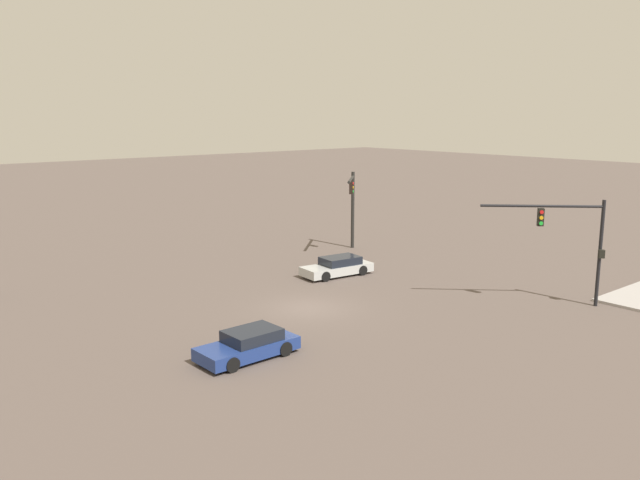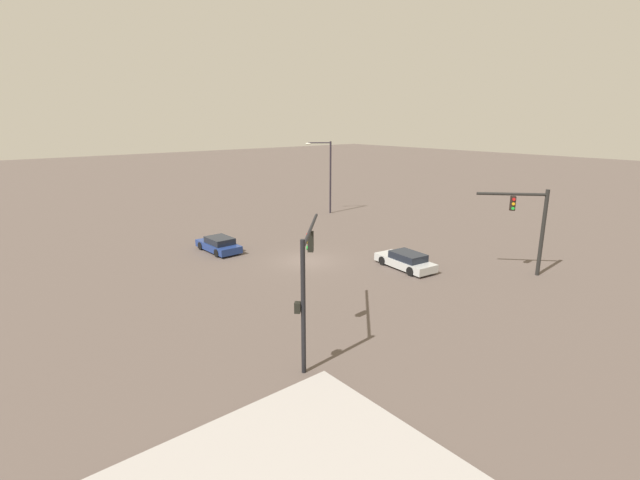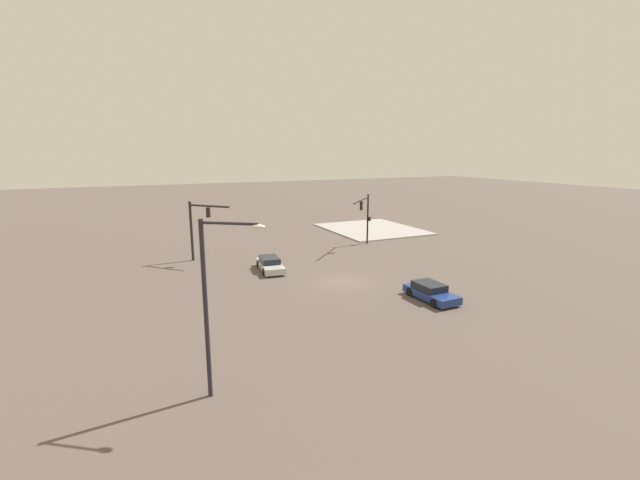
{
  "view_description": "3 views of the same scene",
  "coord_description": "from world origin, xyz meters",
  "views": [
    {
      "loc": [
        -21.02,
        -25.96,
        10.31
      ],
      "look_at": [
        1.01,
        0.24,
        3.57
      ],
      "focal_mm": 36.39,
      "sensor_mm": 36.0,
      "label": 1
    },
    {
      "loc": [
        25.82,
        -20.11,
        10.35
      ],
      "look_at": [
        1.45,
        0.11,
        1.9
      ],
      "focal_mm": 25.56,
      "sensor_mm": 36.0,
      "label": 2
    },
    {
      "loc": [
        -30.03,
        15.9,
        10.67
      ],
      "look_at": [
        0.23,
        1.95,
        3.7
      ],
      "focal_mm": 23.91,
      "sensor_mm": 36.0,
      "label": 3
    }
  ],
  "objects": [
    {
      "name": "traffic_signal_opposite_side",
      "position": [
        11.11,
        -8.66,
        3.99
      ],
      "size": [
        4.76,
        4.87,
        5.8
      ],
      "rotation": [
        0.0,
        0.0,
        2.37
      ],
      "color": "black",
      "rests_on": "ground"
    },
    {
      "name": "sedan_car_waiting_far",
      "position": [
        -6.45,
        -3.9,
        0.57
      ],
      "size": [
        4.41,
        2.04,
        1.21
      ],
      "rotation": [
        0.0,
        0.0,
        3.16
      ],
      "color": "navy",
      "rests_on": "ground"
    },
    {
      "name": "sedan_car_approaching",
      "position": [
        5.94,
        4.34,
        0.58
      ],
      "size": [
        4.84,
        2.31,
        1.21
      ],
      "rotation": [
        0.0,
        0.0,
        3.03
      ],
      "color": "#B3B5B5",
      "rests_on": "ground"
    },
    {
      "name": "traffic_signal_near_corner",
      "position": [
        12.01,
        9.57,
        3.88
      ],
      "size": [
        3.45,
        3.27,
        5.89
      ],
      "rotation": [
        0.0,
        0.0,
        -2.38
      ],
      "color": "black",
      "rests_on": "ground"
    },
    {
      "name": "ground_plane",
      "position": [
        0.0,
        0.0,
        0.0
      ],
      "size": [
        233.99,
        233.99,
        0.0
      ],
      "primitive_type": "plane",
      "color": "brown"
    },
    {
      "name": "streetlamp_curved_arm",
      "position": [
        -12.63,
        12.87,
        4.67
      ],
      "size": [
        1.79,
        2.43,
        7.97
      ],
      "rotation": [
        0.0,
        0.0,
        -2.18
      ],
      "color": "#241F28",
      "rests_on": "ground"
    },
    {
      "name": "sidewalk_corner",
      "position": [
        19.75,
        -14.99,
        0.07
      ],
      "size": [
        13.76,
        11.7,
        0.15
      ],
      "primitive_type": "cube",
      "color": "#A29C98",
      "rests_on": "ground"
    }
  ]
}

